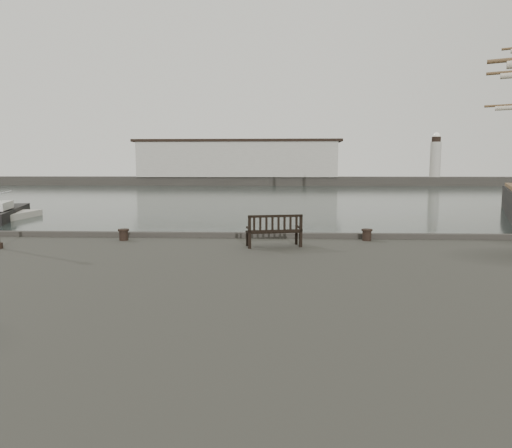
# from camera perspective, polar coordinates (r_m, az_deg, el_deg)

# --- Properties ---
(ground) EXTENTS (400.00, 400.00, 0.00)m
(ground) POSITION_cam_1_polar(r_m,az_deg,el_deg) (16.84, -1.49, -6.89)
(ground) COLOR black
(ground) RESTS_ON ground
(breakwater) EXTENTS (140.00, 9.50, 12.20)m
(breakwater) POSITION_cam_1_polar(r_m,az_deg,el_deg) (108.46, -0.49, 7.14)
(breakwater) COLOR #383530
(breakwater) RESTS_ON ground
(bench) EXTENTS (1.83, 0.96, 1.00)m
(bench) POSITION_cam_1_polar(r_m,az_deg,el_deg) (14.49, 2.25, -1.59)
(bench) COLOR black
(bench) RESTS_ON quay
(bollard_left) EXTENTS (0.47, 0.47, 0.39)m
(bollard_left) POSITION_cam_1_polar(r_m,az_deg,el_deg) (16.40, -16.21, -1.29)
(bollard_left) COLOR black
(bollard_left) RESTS_ON quay
(bollard_right) EXTENTS (0.47, 0.47, 0.40)m
(bollard_right) POSITION_cam_1_polar(r_m,az_deg,el_deg) (16.16, 13.69, -1.33)
(bollard_right) COLOR black
(bollard_right) RESTS_ON quay
(yacht_b) EXTENTS (6.12, 11.46, 14.75)m
(yacht_b) POSITION_cam_1_polar(r_m,az_deg,el_deg) (42.35, -29.24, 0.97)
(yacht_b) COLOR black
(yacht_b) RESTS_ON ground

